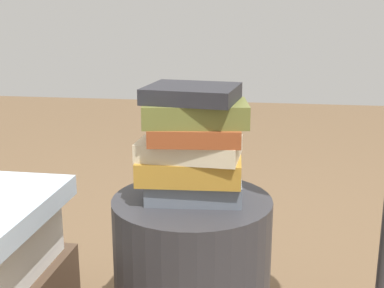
{
  "coord_description": "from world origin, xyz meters",
  "views": [
    {
      "loc": [
        -0.19,
        1.31,
        0.97
      ],
      "look_at": [
        0.0,
        0.0,
        0.62
      ],
      "focal_mm": 49.82,
      "sensor_mm": 36.0,
      "label": 1
    }
  ],
  "objects_px": {
    "book_slate": "(194,188)",
    "book_cream": "(190,148)",
    "book_olive": "(195,113)",
    "side_table": "(192,279)",
    "book_rust": "(195,131)",
    "book_ochre": "(190,167)",
    "book_charcoal": "(191,93)"
  },
  "relations": [
    {
      "from": "book_cream",
      "to": "side_table",
      "type": "bearing_deg",
      "value": -178.57
    },
    {
      "from": "book_cream",
      "to": "book_olive",
      "type": "height_order",
      "value": "book_olive"
    },
    {
      "from": "side_table",
      "to": "book_olive",
      "type": "bearing_deg",
      "value": 133.69
    },
    {
      "from": "book_cream",
      "to": "book_olive",
      "type": "xyz_separation_m",
      "value": [
        -0.02,
        0.01,
        0.09
      ]
    },
    {
      "from": "side_table",
      "to": "book_ochre",
      "type": "xyz_separation_m",
      "value": [
        0.01,
        -0.01,
        0.32
      ]
    },
    {
      "from": "book_ochre",
      "to": "book_olive",
      "type": "height_order",
      "value": "book_olive"
    },
    {
      "from": "book_slate",
      "to": "book_cream",
      "type": "bearing_deg",
      "value": 36.79
    },
    {
      "from": "side_table",
      "to": "book_cream",
      "type": "relative_size",
      "value": 1.83
    },
    {
      "from": "book_slate",
      "to": "book_ochre",
      "type": "distance_m",
      "value": 0.06
    },
    {
      "from": "book_ochre",
      "to": "book_cream",
      "type": "bearing_deg",
      "value": 87.59
    },
    {
      "from": "book_cream",
      "to": "book_olive",
      "type": "distance_m",
      "value": 0.1
    },
    {
      "from": "book_slate",
      "to": "book_olive",
      "type": "bearing_deg",
      "value": 99.37
    },
    {
      "from": "book_ochre",
      "to": "book_cream",
      "type": "height_order",
      "value": "book_cream"
    },
    {
      "from": "book_olive",
      "to": "book_slate",
      "type": "bearing_deg",
      "value": -84.63
    },
    {
      "from": "book_cream",
      "to": "book_rust",
      "type": "bearing_deg",
      "value": -156.61
    },
    {
      "from": "book_olive",
      "to": "book_charcoal",
      "type": "bearing_deg",
      "value": -59.16
    },
    {
      "from": "side_table",
      "to": "book_cream",
      "type": "bearing_deg",
      "value": -1.34
    },
    {
      "from": "book_ochre",
      "to": "book_olive",
      "type": "xyz_separation_m",
      "value": [
        -0.02,
        0.02,
        0.15
      ]
    },
    {
      "from": "book_ochre",
      "to": "book_olive",
      "type": "bearing_deg",
      "value": 126.26
    },
    {
      "from": "book_cream",
      "to": "book_slate",
      "type": "bearing_deg",
      "value": -135.86
    },
    {
      "from": "book_rust",
      "to": "book_ochre",
      "type": "bearing_deg",
      "value": -19.51
    },
    {
      "from": "book_cream",
      "to": "book_ochre",
      "type": "bearing_deg",
      "value": -86.05
    },
    {
      "from": "book_slate",
      "to": "book_olive",
      "type": "height_order",
      "value": "book_olive"
    },
    {
      "from": "side_table",
      "to": "book_rust",
      "type": "distance_m",
      "value": 0.42
    },
    {
      "from": "side_table",
      "to": "book_ochre",
      "type": "bearing_deg",
      "value": -55.23
    },
    {
      "from": "book_rust",
      "to": "book_olive",
      "type": "height_order",
      "value": "book_olive"
    },
    {
      "from": "book_ochre",
      "to": "book_charcoal",
      "type": "xyz_separation_m",
      "value": [
        -0.0,
        0.0,
        0.2
      ]
    },
    {
      "from": "side_table",
      "to": "book_charcoal",
      "type": "relative_size",
      "value": 2.11
    },
    {
      "from": "side_table",
      "to": "book_slate",
      "type": "relative_size",
      "value": 1.9
    },
    {
      "from": "book_rust",
      "to": "book_charcoal",
      "type": "bearing_deg",
      "value": 0.73
    },
    {
      "from": "side_table",
      "to": "book_rust",
      "type": "height_order",
      "value": "book_rust"
    },
    {
      "from": "side_table",
      "to": "book_olive",
      "type": "height_order",
      "value": "book_olive"
    }
  ]
}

